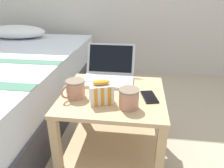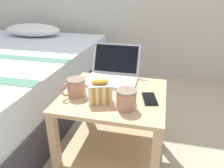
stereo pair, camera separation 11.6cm
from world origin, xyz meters
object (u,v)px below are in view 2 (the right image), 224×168
(laptop, at_px, (113,73))
(snack_bag, at_px, (100,92))
(cell_phone, at_px, (150,99))
(mug_front_right, at_px, (127,98))
(mug_front_left, at_px, (76,86))

(laptop, bearing_deg, snack_bag, -88.74)
(cell_phone, bearing_deg, snack_bag, -160.55)
(laptop, xyz_separation_m, cell_phone, (0.26, -0.23, -0.04))
(laptop, relative_size, mug_front_right, 2.25)
(mug_front_left, distance_m, mug_front_right, 0.31)
(snack_bag, distance_m, cell_phone, 0.28)
(laptop, bearing_deg, mug_front_right, -66.12)
(mug_front_right, bearing_deg, mug_front_left, 166.06)
(mug_front_left, bearing_deg, mug_front_right, -13.94)
(laptop, distance_m, mug_front_left, 0.31)
(laptop, distance_m, cell_phone, 0.35)
(mug_front_left, bearing_deg, cell_phone, 6.46)
(laptop, xyz_separation_m, mug_front_right, (0.15, -0.35, 0.01))
(mug_front_left, distance_m, cell_phone, 0.42)
(snack_bag, relative_size, cell_phone, 0.91)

